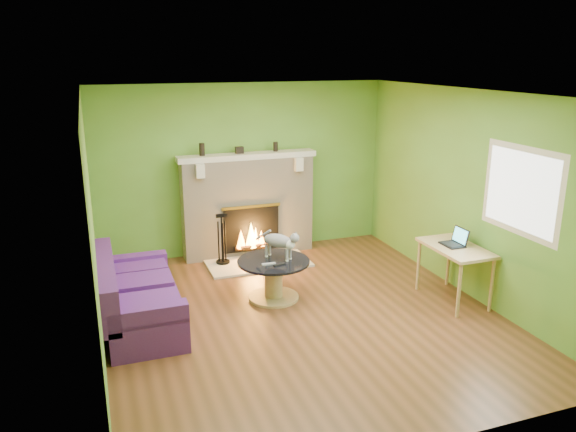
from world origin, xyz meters
The scene contains 22 objects.
floor centered at (0.00, 0.00, 0.00)m, with size 5.00×5.00×0.00m, color #583319.
ceiling centered at (0.00, 0.00, 2.60)m, with size 5.00×5.00×0.00m, color white.
wall_back centered at (0.00, 2.50, 1.30)m, with size 5.00×5.00×0.00m, color #55822A.
wall_front centered at (0.00, -2.50, 1.30)m, with size 5.00×5.00×0.00m, color #55822A.
wall_left centered at (-2.25, 0.00, 1.30)m, with size 5.00×5.00×0.00m, color #55822A.
wall_right centered at (2.25, 0.00, 1.30)m, with size 5.00×5.00×0.00m, color #55822A.
window_frame centered at (2.24, -0.90, 1.55)m, with size 1.20×1.20×0.00m, color silver.
window_pane centered at (2.23, -0.90, 1.55)m, with size 1.06×1.06×0.00m, color white.
fireplace centered at (0.00, 2.32, 0.77)m, with size 2.10×0.46×1.58m.
hearth centered at (0.00, 1.80, 0.01)m, with size 1.50×0.75×0.03m, color beige.
mantel centered at (0.00, 2.30, 1.54)m, with size 2.10×0.28×0.08m, color beige.
sofa centered at (-1.86, 0.45, 0.31)m, with size 0.85×1.78×0.80m.
coffee_table centered at (-0.16, 0.57, 0.30)m, with size 0.91×0.91×0.52m.
desk centered at (1.95, -0.23, 0.63)m, with size 0.56×0.97×0.72m.
cat centered at (-0.08, 0.62, 0.71)m, with size 0.22×0.61×0.38m, color slate, non-canonical shape.
remote_silver centered at (-0.26, 0.45, 0.52)m, with size 0.17×0.04×0.02m, color #979799.
remote_black centered at (-0.14, 0.39, 0.52)m, with size 0.16×0.04×0.02m, color black.
laptop centered at (1.93, -0.18, 0.82)m, with size 0.25×0.29×0.22m, color black, non-canonical shape.
fire_tools centered at (-0.50, 1.95, 0.41)m, with size 0.20×0.20×0.76m, color black, non-canonical shape.
mantel_vase_left centered at (-0.67, 2.33, 1.67)m, with size 0.08×0.08×0.18m, color black.
mantel_vase_right centered at (0.45, 2.33, 1.65)m, with size 0.07×0.07×0.14m, color black.
mantel_box centered at (-0.11, 2.33, 1.63)m, with size 0.12×0.08×0.10m, color black.
Camera 1 is at (-2.20, -5.70, 3.00)m, focal length 35.00 mm.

